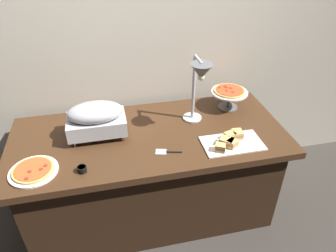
{
  "coord_description": "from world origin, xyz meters",
  "views": [
    {
      "loc": [
        -0.26,
        -1.75,
        2.03
      ],
      "look_at": [
        0.13,
        0.0,
        0.81
      ],
      "focal_mm": 33.55,
      "sensor_mm": 36.0,
      "label": 1
    }
  ],
  "objects_px": {
    "chafing_dish": "(96,118)",
    "sauce_cup_near": "(82,169)",
    "heat_lamp": "(200,77)",
    "serving_spatula": "(167,152)",
    "pizza_plate_center": "(229,93)",
    "pizza_plate_front": "(33,171)",
    "sandwich_platter": "(231,142)"
  },
  "relations": [
    {
      "from": "chafing_dish",
      "to": "pizza_plate_front",
      "type": "bearing_deg",
      "value": -142.92
    },
    {
      "from": "chafing_dish",
      "to": "serving_spatula",
      "type": "xyz_separation_m",
      "value": [
        0.42,
        -0.28,
        -0.14
      ]
    },
    {
      "from": "heat_lamp",
      "to": "sandwich_platter",
      "type": "relative_size",
      "value": 1.26
    },
    {
      "from": "serving_spatula",
      "to": "pizza_plate_center",
      "type": "bearing_deg",
      "value": 37.13
    },
    {
      "from": "heat_lamp",
      "to": "sauce_cup_near",
      "type": "relative_size",
      "value": 8.93
    },
    {
      "from": "chafing_dish",
      "to": "heat_lamp",
      "type": "xyz_separation_m",
      "value": [
        0.69,
        -0.05,
        0.25
      ]
    },
    {
      "from": "pizza_plate_front",
      "to": "sauce_cup_near",
      "type": "xyz_separation_m",
      "value": [
        0.28,
        -0.06,
        0.01
      ]
    },
    {
      "from": "pizza_plate_front",
      "to": "sandwich_platter",
      "type": "xyz_separation_m",
      "value": [
        1.24,
        0.0,
        0.01
      ]
    },
    {
      "from": "sandwich_platter",
      "to": "sauce_cup_near",
      "type": "xyz_separation_m",
      "value": [
        -0.96,
        -0.06,
        -0.0
      ]
    },
    {
      "from": "heat_lamp",
      "to": "pizza_plate_front",
      "type": "bearing_deg",
      "value": -167.26
    },
    {
      "from": "chafing_dish",
      "to": "serving_spatula",
      "type": "distance_m",
      "value": 0.53
    },
    {
      "from": "pizza_plate_center",
      "to": "sandwich_platter",
      "type": "distance_m",
      "value": 0.49
    },
    {
      "from": "pizza_plate_front",
      "to": "sauce_cup_near",
      "type": "distance_m",
      "value": 0.29
    },
    {
      "from": "sandwich_platter",
      "to": "heat_lamp",
      "type": "bearing_deg",
      "value": 123.27
    },
    {
      "from": "pizza_plate_front",
      "to": "pizza_plate_center",
      "type": "xyz_separation_m",
      "value": [
        1.4,
        0.45,
        0.11
      ]
    },
    {
      "from": "sandwich_platter",
      "to": "serving_spatula",
      "type": "distance_m",
      "value": 0.43
    },
    {
      "from": "chafing_dish",
      "to": "heat_lamp",
      "type": "height_order",
      "value": "heat_lamp"
    },
    {
      "from": "heat_lamp",
      "to": "sandwich_platter",
      "type": "height_order",
      "value": "heat_lamp"
    },
    {
      "from": "chafing_dish",
      "to": "sandwich_platter",
      "type": "bearing_deg",
      "value": -19.04
    },
    {
      "from": "heat_lamp",
      "to": "pizza_plate_center",
      "type": "distance_m",
      "value": 0.46
    },
    {
      "from": "sandwich_platter",
      "to": "pizza_plate_center",
      "type": "bearing_deg",
      "value": 70.62
    },
    {
      "from": "chafing_dish",
      "to": "sandwich_platter",
      "type": "height_order",
      "value": "chafing_dish"
    },
    {
      "from": "serving_spatula",
      "to": "chafing_dish",
      "type": "bearing_deg",
      "value": 146.06
    },
    {
      "from": "pizza_plate_front",
      "to": "heat_lamp",
      "type": "bearing_deg",
      "value": 12.74
    },
    {
      "from": "chafing_dish",
      "to": "sauce_cup_near",
      "type": "bearing_deg",
      "value": -107.19
    },
    {
      "from": "sauce_cup_near",
      "to": "sandwich_platter",
      "type": "bearing_deg",
      "value": 3.42
    },
    {
      "from": "pizza_plate_front",
      "to": "serving_spatula",
      "type": "xyz_separation_m",
      "value": [
        0.81,
        0.01,
        -0.01
      ]
    },
    {
      "from": "pizza_plate_front",
      "to": "sandwich_platter",
      "type": "relative_size",
      "value": 0.72
    },
    {
      "from": "sauce_cup_near",
      "to": "serving_spatula",
      "type": "relative_size",
      "value": 0.33
    },
    {
      "from": "heat_lamp",
      "to": "pizza_plate_front",
      "type": "height_order",
      "value": "heat_lamp"
    },
    {
      "from": "sandwich_platter",
      "to": "sauce_cup_near",
      "type": "height_order",
      "value": "sandwich_platter"
    },
    {
      "from": "sandwich_platter",
      "to": "serving_spatula",
      "type": "bearing_deg",
      "value": 178.79
    }
  ]
}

